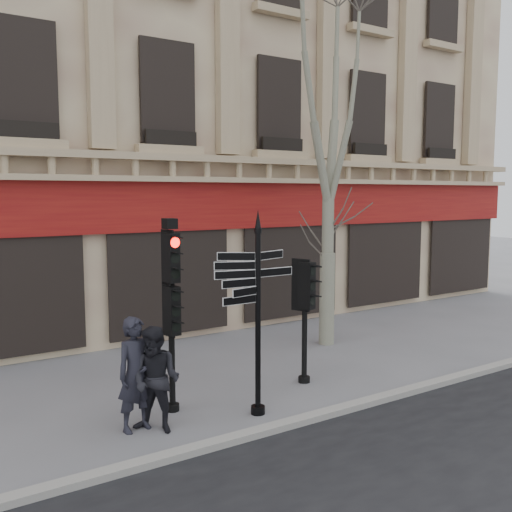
# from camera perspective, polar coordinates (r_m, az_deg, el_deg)

# --- Properties ---
(ground) EXTENTS (80.00, 80.00, 0.00)m
(ground) POSITION_cam_1_polar(r_m,az_deg,el_deg) (11.54, 2.11, -13.67)
(ground) COLOR slate
(ground) RESTS_ON ground
(kerb) EXTENTS (80.00, 0.25, 0.12)m
(kerb) POSITION_cam_1_polar(r_m,az_deg,el_deg) (10.49, 6.70, -15.47)
(kerb) COLOR gray
(kerb) RESTS_ON ground
(building) EXTENTS (28.00, 15.52, 18.00)m
(building) POSITION_cam_1_polar(r_m,az_deg,el_deg) (22.80, -17.35, 18.83)
(building) COLOR tan
(building) RESTS_ON ground
(fingerpost) EXTENTS (1.77, 1.77, 3.67)m
(fingerpost) POSITION_cam_1_polar(r_m,az_deg,el_deg) (9.97, 0.20, -2.24)
(fingerpost) COLOR black
(fingerpost) RESTS_ON ground
(traffic_signal_main) EXTENTS (0.41, 0.32, 3.50)m
(traffic_signal_main) POSITION_cam_1_polar(r_m,az_deg,el_deg) (10.26, -8.52, -3.47)
(traffic_signal_main) COLOR black
(traffic_signal_main) RESTS_ON ground
(traffic_signal_secondary) EXTENTS (0.50, 0.43, 2.54)m
(traffic_signal_secondary) POSITION_cam_1_polar(r_m,az_deg,el_deg) (11.82, 4.91, -4.30)
(traffic_signal_secondary) COLOR black
(traffic_signal_secondary) RESTS_ON ground
(plane_tree) EXTENTS (3.49, 3.49, 9.28)m
(plane_tree) POSITION_cam_1_polar(r_m,az_deg,el_deg) (14.98, 7.39, 16.15)
(plane_tree) COLOR gray
(plane_tree) RESTS_ON ground
(pedestrian_a) EXTENTS (0.77, 0.58, 1.92)m
(pedestrian_a) POSITION_cam_1_polar(r_m,az_deg,el_deg) (9.84, -11.88, -11.47)
(pedestrian_a) COLOR black
(pedestrian_a) RESTS_ON ground
(pedestrian_b) EXTENTS (1.07, 1.09, 1.77)m
(pedestrian_b) POSITION_cam_1_polar(r_m,az_deg,el_deg) (9.74, -9.97, -12.09)
(pedestrian_b) COLOR black
(pedestrian_b) RESTS_ON ground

